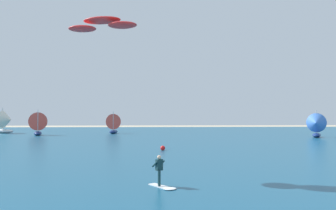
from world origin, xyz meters
The scene contains 8 objects.
ocean centered at (0.00, 49.58, 0.05)m, with size 160.00×90.00×0.10m, color navy.
kitesurfer centered at (-0.70, 13.78, 0.70)m, with size 1.58×1.93×1.67m.
kite centered at (-4.57, 18.50, 10.00)m, with size 5.25×3.31×0.76m.
sailboat_mid_right centered at (-30.07, 64.90, 2.38)m, with size 4.36×3.75×4.98m.
sailboat_leading centered at (-21.88, 58.71, 2.21)m, with size 3.59×4.09×4.60m.
sailboat_outermost centered at (25.40, 50.42, 2.13)m, with size 3.54×3.98×4.43m.
sailboat_heeled_over centered at (-8.69, 63.39, 2.06)m, with size 3.28×3.78×4.29m.
marker_buoy centered at (-0.10, 31.83, 0.35)m, with size 0.51×0.51×0.51m, color red.
Camera 1 is at (-1.15, -4.76, 4.03)m, focal length 37.02 mm.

